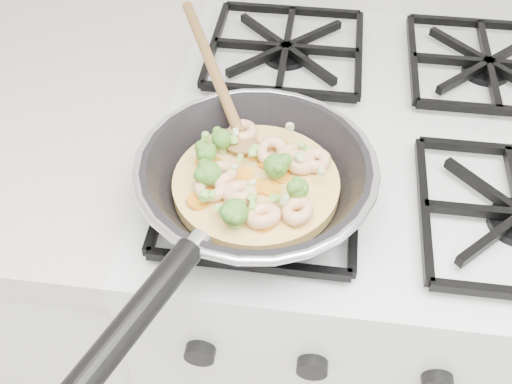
# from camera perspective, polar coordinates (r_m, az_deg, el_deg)

# --- Properties ---
(stove) EXTENTS (0.60, 0.60, 0.92)m
(stove) POSITION_cam_1_polar(r_m,az_deg,el_deg) (1.17, 8.70, -10.67)
(stove) COLOR silver
(stove) RESTS_ON ground
(skillet) EXTENTS (0.28, 0.58, 0.09)m
(skillet) POSITION_cam_1_polar(r_m,az_deg,el_deg) (0.68, -0.31, 1.18)
(skillet) COLOR black
(skillet) RESTS_ON stove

